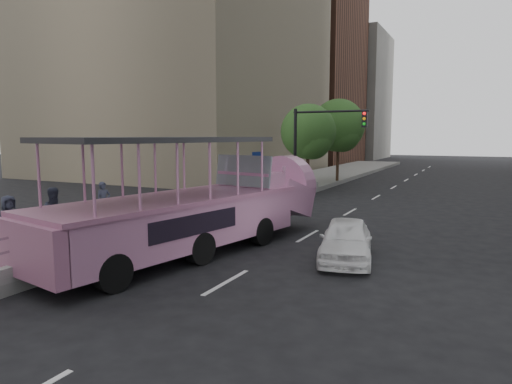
% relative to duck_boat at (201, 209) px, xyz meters
% --- Properties ---
extents(ground, '(160.00, 160.00, 0.00)m').
position_rel_duck_boat_xyz_m(ground, '(1.41, -0.53, -1.36)').
color(ground, black).
extents(sidewalk, '(5.50, 80.00, 0.30)m').
position_rel_duck_boat_xyz_m(sidewalk, '(-4.34, 9.47, -1.21)').
color(sidewalk, gray).
rests_on(sidewalk, ground).
extents(kerb_wall, '(0.24, 30.00, 0.36)m').
position_rel_duck_boat_xyz_m(kerb_wall, '(-1.71, 1.47, -0.88)').
color(kerb_wall, '#9E9E99').
rests_on(kerb_wall, sidewalk).
extents(guardrail, '(0.07, 22.00, 0.71)m').
position_rel_duck_boat_xyz_m(guardrail, '(-1.71, 1.47, -0.21)').
color(guardrail, '#BABBC0').
rests_on(guardrail, kerb_wall).
extents(duck_boat, '(4.61, 11.30, 3.66)m').
position_rel_duck_boat_xyz_m(duck_boat, '(0.00, 0.00, 0.00)').
color(duck_boat, black).
rests_on(duck_boat, ground).
extents(car, '(2.26, 3.92, 1.25)m').
position_rel_duck_boat_xyz_m(car, '(4.56, 0.84, -0.73)').
color(car, white).
rests_on(car, ground).
extents(pedestrian_near, '(0.55, 0.67, 1.58)m').
position_rel_duck_boat_xyz_m(pedestrian_near, '(-5.38, 1.17, -0.27)').
color(pedestrian_near, '#2A2D3E').
rests_on(pedestrian_near, sidewalk).
extents(pedestrian_mid, '(0.86, 1.00, 1.79)m').
position_rel_duck_boat_xyz_m(pedestrian_mid, '(-3.92, -2.34, -0.16)').
color(pedestrian_mid, '#2A2D3E').
rests_on(pedestrian_mid, sidewalk).
extents(pedestrian_far, '(0.75, 0.93, 1.64)m').
position_rel_duck_boat_xyz_m(pedestrian_far, '(-4.49, -3.52, -0.23)').
color(pedestrian_far, '#2A2D3E').
rests_on(pedestrian_far, sidewalk).
extents(parking_sign, '(0.14, 0.66, 2.96)m').
position_rel_duck_boat_xyz_m(parking_sign, '(-1.22, 6.51, 0.48)').
color(parking_sign, black).
rests_on(parking_sign, ground).
extents(traffic_signal, '(4.20, 0.32, 5.20)m').
position_rel_duck_boat_xyz_m(traffic_signal, '(-0.30, 11.97, 2.14)').
color(traffic_signal, black).
rests_on(traffic_signal, ground).
extents(street_tree_near, '(3.52, 3.52, 5.72)m').
position_rel_duck_boat_xyz_m(street_tree_near, '(-1.90, 15.40, 2.46)').
color(street_tree_near, '#3E291C').
rests_on(street_tree_near, ground).
extents(street_tree_far, '(3.97, 3.97, 6.45)m').
position_rel_duck_boat_xyz_m(street_tree_far, '(-1.70, 21.40, 2.95)').
color(street_tree_far, '#3E291C').
rests_on(street_tree_far, ground).
extents(midrise_brick, '(18.00, 16.00, 26.00)m').
position_rel_duck_boat_xyz_m(midrise_brick, '(-16.59, 47.47, 11.64)').
color(midrise_brick, brown).
rests_on(midrise_brick, ground).
extents(midrise_stone_b, '(16.00, 14.00, 20.00)m').
position_rel_duck_boat_xyz_m(midrise_stone_b, '(-14.59, 63.47, 8.64)').
color(midrise_stone_b, gray).
rests_on(midrise_stone_b, ground).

